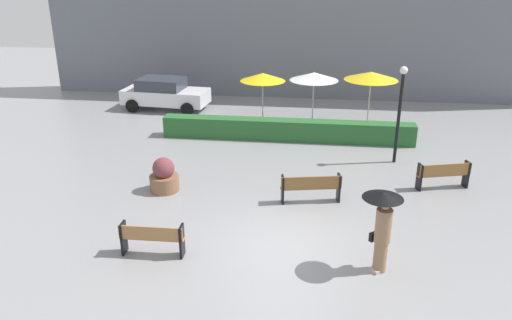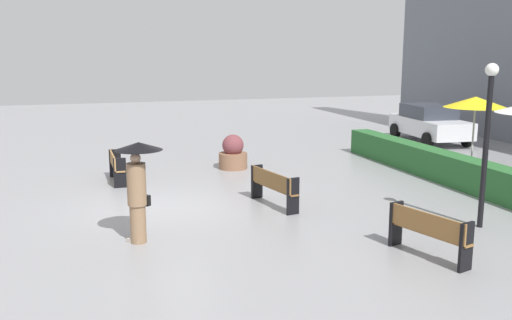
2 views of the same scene
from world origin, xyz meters
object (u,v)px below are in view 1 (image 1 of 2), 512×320
at_px(patio_umbrella_yellow, 263,77).
at_px(bench_near_left, 152,237).
at_px(bench_mid_center, 311,186).
at_px(patio_umbrella_yellow_far, 371,76).
at_px(patio_umbrella_white, 314,76).
at_px(pedestrian_with_umbrella, 382,221).
at_px(parked_car, 165,93).
at_px(bench_far_right, 444,174).
at_px(lamp_post, 400,104).
at_px(planter_pot, 164,177).

bearing_deg(patio_umbrella_yellow, bench_near_left, -97.51).
bearing_deg(bench_mid_center, patio_umbrella_yellow_far, 73.44).
bearing_deg(patio_umbrella_white, bench_mid_center, -89.09).
height_order(pedestrian_with_umbrella, patio_umbrella_yellow, patio_umbrella_yellow).
distance_m(pedestrian_with_umbrella, patio_umbrella_white, 11.68).
bearing_deg(pedestrian_with_umbrella, parked_car, 125.02).
bearing_deg(bench_far_right, parked_car, 145.25).
distance_m(lamp_post, patio_umbrella_yellow_far, 4.07).
bearing_deg(patio_umbrella_yellow_far, bench_far_right, -72.73).
xyz_separation_m(planter_pot, lamp_post, (7.73, 3.50, 1.73)).
relative_size(planter_pot, parked_car, 0.26).
distance_m(bench_far_right, patio_umbrella_yellow_far, 6.78).
relative_size(planter_pot, lamp_post, 0.32).
xyz_separation_m(bench_far_right, parked_car, (-11.79, 8.18, 0.28)).
relative_size(pedestrian_with_umbrella, patio_umbrella_white, 0.85).
xyz_separation_m(bench_far_right, bench_near_left, (-8.14, -5.08, -0.02)).
relative_size(patio_umbrella_white, patio_umbrella_yellow_far, 0.94).
bearing_deg(pedestrian_with_umbrella, planter_pot, 149.81).
relative_size(bench_mid_center, planter_pot, 1.66).
height_order(planter_pot, parked_car, parked_car).
distance_m(patio_umbrella_white, parked_car, 7.73).
bearing_deg(parked_car, bench_near_left, -74.58).
relative_size(bench_far_right, bench_mid_center, 0.94).
relative_size(bench_far_right, bench_near_left, 1.08).
height_order(bench_mid_center, patio_umbrella_white, patio_umbrella_white).
distance_m(planter_pot, patio_umbrella_white, 9.18).
bearing_deg(planter_pot, patio_umbrella_white, 59.34).
distance_m(bench_near_left, patio_umbrella_white, 12.28).
relative_size(bench_mid_center, patio_umbrella_yellow_far, 0.74).
height_order(bench_near_left, planter_pot, planter_pot).
bearing_deg(pedestrian_with_umbrella, bench_near_left, -179.32).
bearing_deg(lamp_post, bench_near_left, -133.29).
height_order(patio_umbrella_white, parked_car, patio_umbrella_white).
xyz_separation_m(bench_near_left, patio_umbrella_white, (3.75, 11.56, 1.71)).
xyz_separation_m(planter_pot, patio_umbrella_white, (4.60, 7.75, 1.74)).
relative_size(bench_near_left, patio_umbrella_yellow, 0.69).
xyz_separation_m(bench_far_right, lamp_post, (-1.25, 2.23, 1.68)).
xyz_separation_m(bench_mid_center, bench_near_left, (-3.88, -3.52, -0.03)).
bearing_deg(patio_umbrella_yellow_far, bench_near_left, -118.71).
bearing_deg(bench_far_right, patio_umbrella_yellow_far, 107.27).
relative_size(bench_mid_center, pedestrian_with_umbrella, 0.92).
xyz_separation_m(bench_near_left, parked_car, (-3.66, 13.25, 0.30)).
xyz_separation_m(patio_umbrella_yellow, parked_car, (-5.15, 1.91, -1.36)).
distance_m(bench_near_left, parked_car, 13.75).
distance_m(bench_near_left, lamp_post, 10.18).
xyz_separation_m(bench_far_right, planter_pot, (-8.98, -1.27, -0.05)).
bearing_deg(bench_near_left, lamp_post, 46.71).
bearing_deg(patio_umbrella_yellow_far, pedestrian_with_umbrella, -93.12).
distance_m(patio_umbrella_yellow_far, parked_car, 10.16).
relative_size(bench_mid_center, patio_umbrella_yellow, 0.79).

